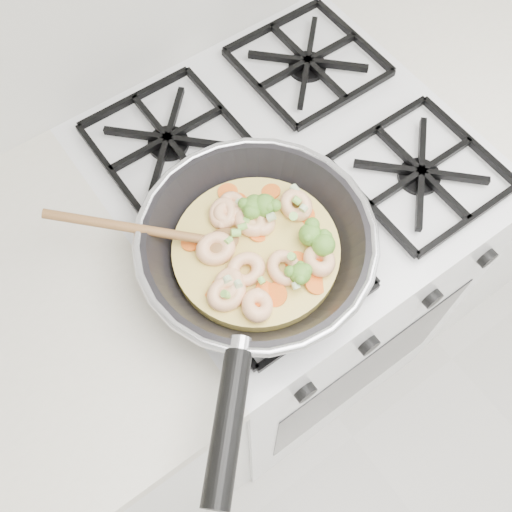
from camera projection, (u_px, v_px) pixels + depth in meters
stove at (282, 273)px, 1.38m from camera, size 0.60×0.60×0.92m
skillet at (256, 249)px, 0.84m from camera, size 0.43×0.47×0.10m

